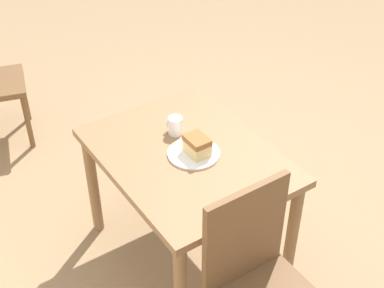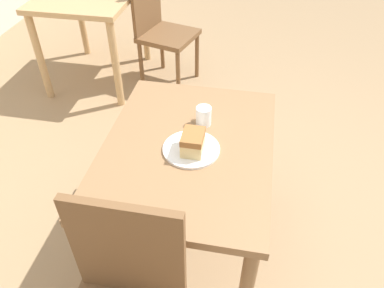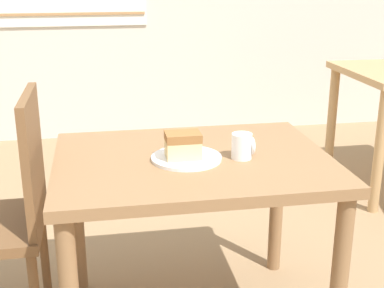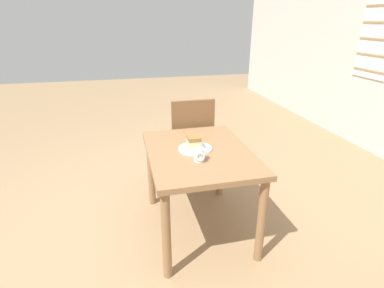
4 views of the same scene
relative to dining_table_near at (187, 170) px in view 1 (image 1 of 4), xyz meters
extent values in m
plane|color=#997A56|center=(0.03, -0.43, -0.60)|extent=(14.00, 14.00, 0.00)
cube|color=olive|center=(0.00, 0.00, 0.08)|extent=(1.00, 0.76, 0.04)
cylinder|color=olive|center=(-0.45, -0.33, -0.27)|extent=(0.06, 0.06, 0.66)
cylinder|color=olive|center=(0.45, -0.33, -0.27)|extent=(0.06, 0.06, 0.66)
cylinder|color=olive|center=(0.45, 0.33, -0.27)|extent=(0.06, 0.06, 0.66)
cube|color=brown|center=(-0.57, 0.09, 0.10)|extent=(0.03, 0.40, 0.48)
cylinder|color=brown|center=(1.43, 0.37, -0.39)|extent=(0.04, 0.04, 0.42)
cylinder|color=brown|center=(1.78, 0.27, -0.39)|extent=(0.04, 0.04, 0.42)
cylinder|color=white|center=(-0.03, -0.02, 0.11)|extent=(0.25, 0.25, 0.01)
cube|color=#E5CC89|center=(-0.04, -0.03, 0.15)|extent=(0.12, 0.09, 0.06)
cube|color=#936033|center=(-0.04, -0.03, 0.19)|extent=(0.12, 0.09, 0.03)
cylinder|color=white|center=(0.17, -0.04, 0.15)|extent=(0.07, 0.07, 0.09)
torus|color=white|center=(0.21, -0.04, 0.15)|extent=(0.01, 0.07, 0.07)
camera|label=1|loc=(-1.71, 1.11, 1.68)|focal=50.00mm
camera|label=2|loc=(-1.24, -0.25, 1.20)|focal=35.00mm
camera|label=3|loc=(-0.32, -1.79, 0.76)|focal=50.00mm
camera|label=4|loc=(1.98, -0.53, 1.01)|focal=28.00mm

